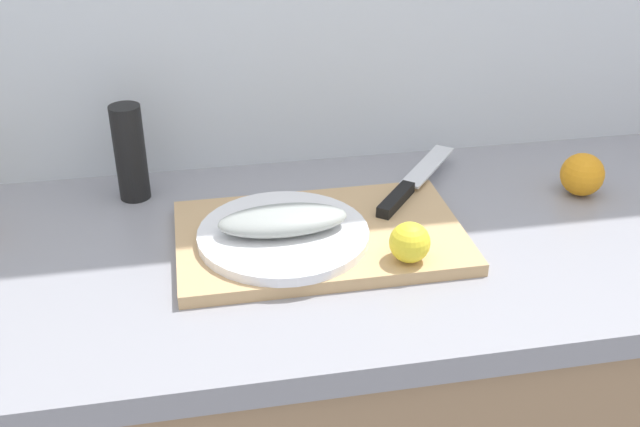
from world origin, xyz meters
name	(u,v)px	position (x,y,z in m)	size (l,w,h in m)	color
cutting_board	(320,236)	(-0.09, 0.00, 0.91)	(0.44, 0.28, 0.02)	tan
white_plate	(283,235)	(-0.15, -0.01, 0.93)	(0.26, 0.26, 0.01)	white
fish_fillet	(283,220)	(-0.15, -0.01, 0.95)	(0.19, 0.08, 0.04)	#999E99
chef_knife	(408,186)	(0.08, 0.10, 0.93)	(0.20, 0.24, 0.02)	silver
lemon_0	(410,242)	(0.02, -0.10, 0.95)	(0.06, 0.06, 0.06)	yellow
orange_0	(582,174)	(0.38, 0.08, 0.94)	(0.07, 0.07, 0.07)	orange
pepper_mill	(130,153)	(-0.37, 0.21, 0.98)	(0.05, 0.05, 0.17)	black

